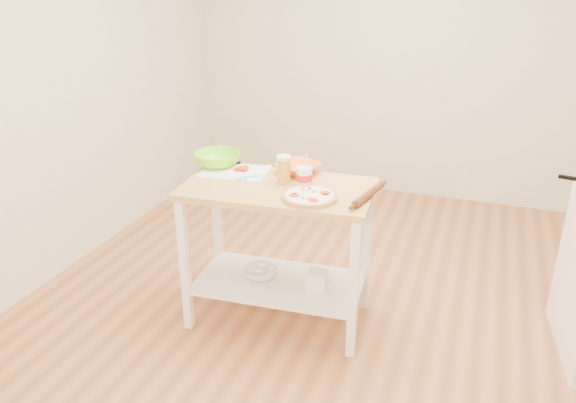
# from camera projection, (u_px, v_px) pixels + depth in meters

# --- Properties ---
(room_shell) EXTENTS (4.04, 4.54, 2.74)m
(room_shell) POSITION_uv_depth(u_px,v_px,m) (338.00, 108.00, 3.11)
(room_shell) COLOR #B67143
(room_shell) RESTS_ON ground
(prep_island) EXTENTS (1.14, 0.68, 0.90)m
(prep_island) POSITION_uv_depth(u_px,v_px,m) (278.00, 225.00, 3.35)
(prep_island) COLOR tan
(prep_island) RESTS_ON ground
(pizza) EXTENTS (0.30, 0.30, 0.05)m
(pizza) POSITION_uv_depth(u_px,v_px,m) (310.00, 196.00, 3.07)
(pizza) COLOR tan
(pizza) RESTS_ON prep_island
(cutting_board) EXTENTS (0.43, 0.35, 0.04)m
(cutting_board) POSITION_uv_depth(u_px,v_px,m) (235.00, 171.00, 3.46)
(cutting_board) COLOR white
(cutting_board) RESTS_ON prep_island
(spatula) EXTENTS (0.13, 0.12, 0.01)m
(spatula) POSITION_uv_depth(u_px,v_px,m) (248.00, 177.00, 3.34)
(spatula) COLOR #46D4CA
(spatula) RESTS_ON cutting_board
(knife) EXTENTS (0.27, 0.06, 0.01)m
(knife) POSITION_uv_depth(u_px,v_px,m) (240.00, 163.00, 3.57)
(knife) COLOR silver
(knife) RESTS_ON cutting_board
(orange_bowl) EXTENTS (0.32, 0.32, 0.06)m
(orange_bowl) POSITION_uv_depth(u_px,v_px,m) (298.00, 168.00, 3.44)
(orange_bowl) COLOR orange
(orange_bowl) RESTS_ON prep_island
(green_bowl) EXTENTS (0.36, 0.36, 0.09)m
(green_bowl) POSITION_uv_depth(u_px,v_px,m) (217.00, 159.00, 3.55)
(green_bowl) COLOR #7BE81A
(green_bowl) RESTS_ON prep_island
(beer_pint) EXTENTS (0.08, 0.08, 0.17)m
(beer_pint) POSITION_uv_depth(u_px,v_px,m) (284.00, 169.00, 3.26)
(beer_pint) COLOR gold
(beer_pint) RESTS_ON prep_island
(yogurt_tub) EXTENTS (0.10, 0.10, 0.20)m
(yogurt_tub) POSITION_uv_depth(u_px,v_px,m) (304.00, 177.00, 3.23)
(yogurt_tub) COLOR white
(yogurt_tub) RESTS_ON prep_island
(rolling_pin) EXTENTS (0.11, 0.35, 0.04)m
(rolling_pin) POSITION_uv_depth(u_px,v_px,m) (369.00, 195.00, 3.08)
(rolling_pin) COLOR #5F3015
(rolling_pin) RESTS_ON prep_island
(shelf_glass_bowl) EXTENTS (0.26, 0.26, 0.06)m
(shelf_glass_bowl) POSITION_uv_depth(u_px,v_px,m) (261.00, 273.00, 3.53)
(shelf_glass_bowl) COLOR silver
(shelf_glass_bowl) RESTS_ON prep_island
(shelf_bin) EXTENTS (0.12, 0.12, 0.11)m
(shelf_bin) POSITION_uv_depth(u_px,v_px,m) (317.00, 280.00, 3.41)
(shelf_bin) COLOR white
(shelf_bin) RESTS_ON prep_island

